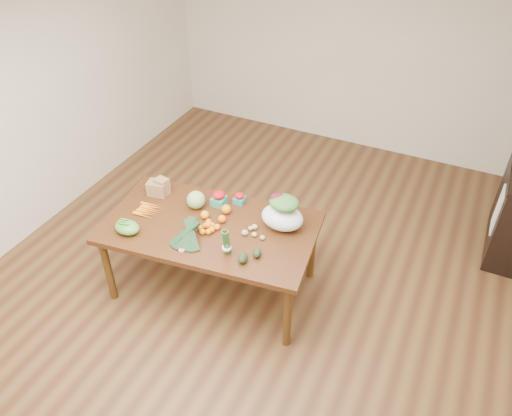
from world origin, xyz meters
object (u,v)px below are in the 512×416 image
at_px(dining_table, 212,257).
at_px(cabbage, 196,200).
at_px(mandarin_cluster, 208,226).
at_px(kale_bunch, 186,237).
at_px(paper_bag, 157,187).
at_px(asparagus_bundle, 226,242).
at_px(salad_bag, 282,214).

bearing_deg(dining_table, cabbage, 136.79).
height_order(dining_table, mandarin_cluster, mandarin_cluster).
distance_m(dining_table, kale_bunch, 0.54).
distance_m(dining_table, paper_bag, 0.84).
distance_m(kale_bunch, asparagus_bundle, 0.36).
bearing_deg(mandarin_cluster, dining_table, 107.11).
height_order(mandarin_cluster, kale_bunch, kale_bunch).
relative_size(dining_table, mandarin_cluster, 10.20).
bearing_deg(asparagus_bundle, dining_table, 133.09).
relative_size(cabbage, salad_bag, 0.45).
relative_size(dining_table, kale_bunch, 4.59).
bearing_deg(mandarin_cluster, kale_bunch, -107.53).
bearing_deg(kale_bunch, dining_table, 71.89).
distance_m(kale_bunch, salad_bag, 0.84).
height_order(dining_table, asparagus_bundle, asparagus_bundle).
bearing_deg(cabbage, salad_bag, 5.51).
xyz_separation_m(kale_bunch, asparagus_bundle, (0.36, 0.04, 0.05)).
xyz_separation_m(dining_table, cabbage, (-0.24, 0.18, 0.46)).
distance_m(paper_bag, salad_bag, 1.25).
bearing_deg(salad_bag, paper_bag, -177.25).
distance_m(dining_table, salad_bag, 0.81).
bearing_deg(cabbage, dining_table, -36.20).
height_order(paper_bag, asparagus_bundle, asparagus_bundle).
xyz_separation_m(kale_bunch, salad_bag, (0.63, 0.55, 0.06)).
distance_m(paper_bag, asparagus_bundle, 1.07).
distance_m(cabbage, mandarin_cluster, 0.35).
xyz_separation_m(paper_bag, cabbage, (0.43, -0.02, -0.00)).
relative_size(dining_table, asparagus_bundle, 7.34).
bearing_deg(kale_bunch, paper_bag, 134.55).
relative_size(dining_table, paper_bag, 7.71).
height_order(kale_bunch, salad_bag, salad_bag).
distance_m(dining_table, asparagus_bundle, 0.64).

